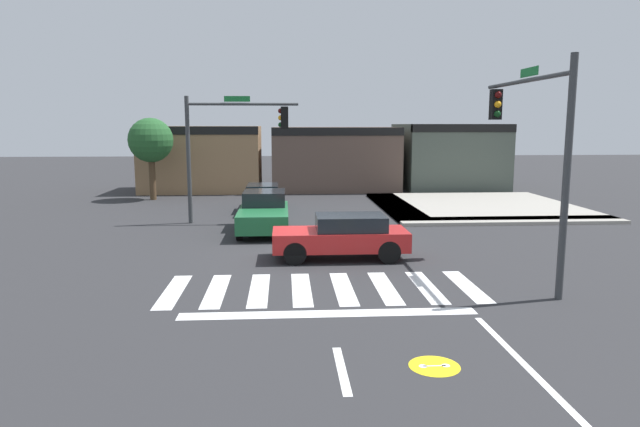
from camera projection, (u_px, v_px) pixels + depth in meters
The scene contains 11 objects.
ground_plane at pixel (314, 251), 19.31m from camera, with size 120.00×120.00×0.00m, color #2B2B2D.
crosswalk_near at pixel (322, 289), 14.88m from camera, with size 8.22×3.06×0.01m.
bike_detector_marking at pixel (434, 366), 10.10m from camera, with size 0.92×0.92×0.01m.
curb_corner_northeast at pixel (469, 207), 29.12m from camera, with size 10.00×10.60×0.15m.
storefront_row at pixel (338, 157), 38.07m from camera, with size 23.50×7.01×4.31m.
traffic_signal_northwest at pixel (231, 135), 24.35m from camera, with size 4.83×0.32×5.47m.
traffic_signal_southeast at pixel (531, 130), 15.43m from camera, with size 0.32×5.51×5.91m.
car_teal at pixel (263, 197), 28.26m from camera, with size 1.71×4.56×1.34m.
car_green at pixel (264, 212), 22.81m from camera, with size 1.94×4.42×1.55m.
car_red at pixel (342, 236), 18.13m from camera, with size 4.29×1.73×1.41m.
roadside_tree at pixel (151, 141), 32.07m from camera, with size 2.51×2.51×4.66m.
Camera 1 is at (-0.98, -18.86, 4.26)m, focal length 31.84 mm.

